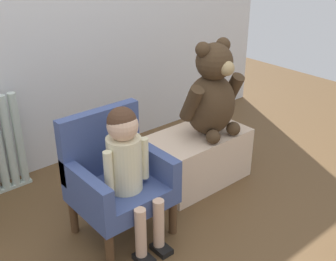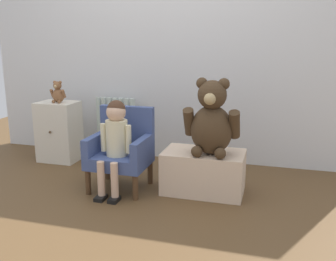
{
  "view_description": "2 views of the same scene",
  "coord_description": "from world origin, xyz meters",
  "px_view_note": "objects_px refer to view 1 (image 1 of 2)",
  "views": [
    {
      "loc": [
        -1.11,
        -1.17,
        1.47
      ],
      "look_at": [
        0.2,
        0.37,
        0.49
      ],
      "focal_mm": 45.0,
      "sensor_mm": 36.0,
      "label": 1
    },
    {
      "loc": [
        1.04,
        -2.28,
        1.17
      ],
      "look_at": [
        0.28,
        0.36,
        0.51
      ],
      "focal_mm": 40.0,
      "sensor_mm": 36.0,
      "label": 2
    }
  ],
  "objects_px": {
    "child_armchair": "(116,177)",
    "child_figure": "(127,158)",
    "low_bench": "(197,157)",
    "large_teddy_bear": "(212,94)"
  },
  "relations": [
    {
      "from": "low_bench",
      "to": "large_teddy_bear",
      "type": "height_order",
      "value": "large_teddy_bear"
    },
    {
      "from": "low_bench",
      "to": "large_teddy_bear",
      "type": "distance_m",
      "value": 0.43
    },
    {
      "from": "child_figure",
      "to": "low_bench",
      "type": "relative_size",
      "value": 1.17
    },
    {
      "from": "child_armchair",
      "to": "child_figure",
      "type": "bearing_deg",
      "value": -90.0
    },
    {
      "from": "child_figure",
      "to": "low_bench",
      "type": "height_order",
      "value": "child_figure"
    },
    {
      "from": "child_armchair",
      "to": "low_bench",
      "type": "distance_m",
      "value": 0.68
    },
    {
      "from": "child_armchair",
      "to": "low_bench",
      "type": "bearing_deg",
      "value": 6.62
    },
    {
      "from": "low_bench",
      "to": "child_armchair",
      "type": "bearing_deg",
      "value": -173.38
    },
    {
      "from": "child_figure",
      "to": "low_bench",
      "type": "xyz_separation_m",
      "value": [
        0.66,
        0.19,
        -0.31
      ]
    },
    {
      "from": "child_armchair",
      "to": "large_teddy_bear",
      "type": "distance_m",
      "value": 0.77
    }
  ]
}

